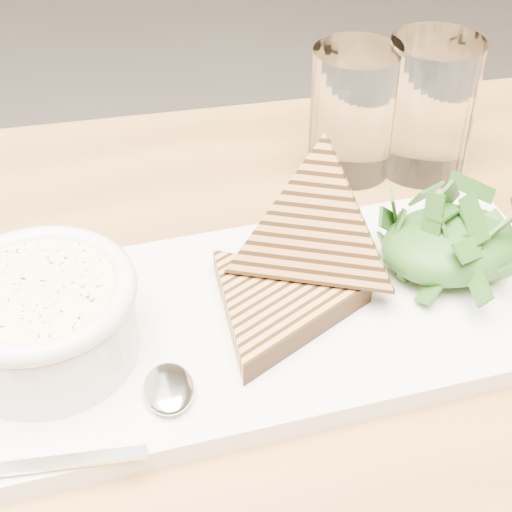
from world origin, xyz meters
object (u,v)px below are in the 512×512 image
object	(u,v)px
table_top	(427,391)
platter	(265,319)
glass_near	(353,112)
glass_far	(429,107)
soup_bowl	(45,326)

from	to	relation	value
table_top	platter	distance (m)	0.12
glass_near	glass_far	xyz separation A→B (m)	(0.06, -0.02, 0.00)
glass_near	glass_far	bearing A→B (deg)	-15.73
soup_bowl	glass_near	distance (m)	0.33
table_top	soup_bowl	bearing A→B (deg)	160.63
platter	glass_near	size ratio (longest dim) A/B	3.79
table_top	glass_far	bearing A→B (deg)	63.54
soup_bowl	glass_far	bearing A→B (deg)	22.38
platter	glass_near	bearing A→B (deg)	50.51
table_top	glass_far	xyz separation A→B (m)	(0.11, 0.23, 0.08)
glass_far	soup_bowl	bearing A→B (deg)	-157.62
platter	soup_bowl	world-z (taller)	soup_bowl
platter	soup_bowl	size ratio (longest dim) A/B	3.70
platter	glass_far	world-z (taller)	glass_far
soup_bowl	glass_near	xyz separation A→B (m)	(0.29, 0.16, 0.02)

